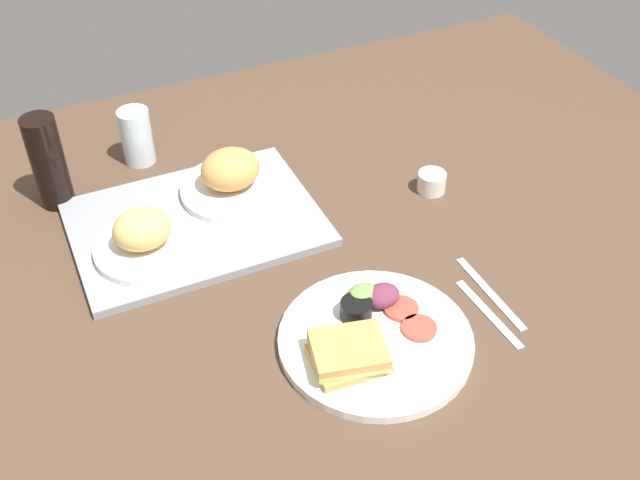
% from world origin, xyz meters
% --- Properties ---
extents(ground_plane, '(1.90, 1.50, 0.03)m').
position_xyz_m(ground_plane, '(0.00, 0.00, -0.01)').
color(ground_plane, '#4C3828').
extents(serving_tray, '(0.45, 0.33, 0.02)m').
position_xyz_m(serving_tray, '(-0.15, 0.21, 0.01)').
color(serving_tray, gray).
rests_on(serving_tray, ground_plane).
extents(bread_plate_near, '(0.19, 0.19, 0.08)m').
position_xyz_m(bread_plate_near, '(-0.26, 0.16, 0.05)').
color(bread_plate_near, white).
rests_on(bread_plate_near, serving_tray).
extents(bread_plate_far, '(0.22, 0.22, 0.09)m').
position_xyz_m(bread_plate_far, '(-0.06, 0.26, 0.05)').
color(bread_plate_far, white).
rests_on(bread_plate_far, serving_tray).
extents(plate_with_salad, '(0.31, 0.31, 0.05)m').
position_xyz_m(plate_with_salad, '(0.01, -0.19, 0.02)').
color(plate_with_salad, white).
rests_on(plate_with_salad, ground_plane).
extents(drinking_glass, '(0.06, 0.06, 0.12)m').
position_xyz_m(drinking_glass, '(-0.19, 0.46, 0.06)').
color(drinking_glass, silver).
rests_on(drinking_glass, ground_plane).
extents(soda_bottle, '(0.06, 0.06, 0.19)m').
position_xyz_m(soda_bottle, '(-0.37, 0.39, 0.09)').
color(soda_bottle, black).
rests_on(soda_bottle, ground_plane).
extents(espresso_cup, '(0.06, 0.06, 0.04)m').
position_xyz_m(espresso_cup, '(0.30, 0.12, 0.02)').
color(espresso_cup, silver).
rests_on(espresso_cup, ground_plane).
extents(fork, '(0.02, 0.17, 0.01)m').
position_xyz_m(fork, '(0.21, -0.21, 0.00)').
color(fork, '#B7B7BC').
rests_on(fork, ground_plane).
extents(knife, '(0.01, 0.19, 0.01)m').
position_xyz_m(knife, '(0.24, -0.17, 0.00)').
color(knife, '#B7B7BC').
rests_on(knife, ground_plane).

